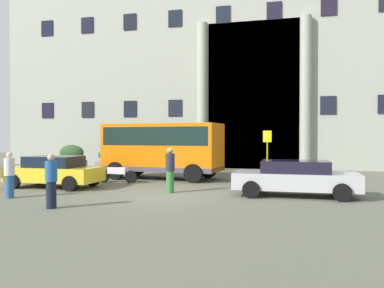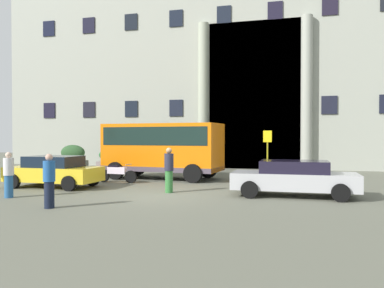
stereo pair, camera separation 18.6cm
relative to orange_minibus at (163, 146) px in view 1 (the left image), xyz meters
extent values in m
cube|color=#5C5D4F|center=(1.87, -5.50, -1.75)|extent=(80.00, 64.00, 0.12)
cube|color=#9A9D8F|center=(1.87, 12.00, 7.93)|extent=(34.48, 9.00, 19.25)
cube|color=black|center=(3.92, 7.56, 3.33)|extent=(6.14, 0.12, 10.04)
cylinder|color=#99A18B|center=(0.48, 7.25, 3.33)|extent=(0.73, 0.73, 10.04)
cylinder|color=#969A8D|center=(7.35, 7.25, 3.33)|extent=(0.73, 0.73, 10.04)
cube|color=black|center=(-11.92, 7.46, 2.54)|extent=(0.98, 0.08, 1.17)
cube|color=black|center=(-8.47, 7.46, 2.54)|extent=(0.98, 0.08, 1.17)
cube|color=black|center=(-5.02, 7.46, 2.54)|extent=(0.98, 0.08, 1.17)
cube|color=black|center=(-1.58, 7.46, 2.54)|extent=(0.98, 0.08, 1.17)
cube|color=black|center=(8.77, 7.46, 2.54)|extent=(0.98, 0.08, 1.17)
cube|color=black|center=(-11.92, 7.46, 8.89)|extent=(0.98, 0.08, 1.17)
cube|color=black|center=(-8.47, 7.46, 8.89)|extent=(0.98, 0.08, 1.17)
cube|color=black|center=(-5.02, 7.46, 8.89)|extent=(0.98, 0.08, 1.17)
cube|color=black|center=(-1.58, 7.46, 8.89)|extent=(0.98, 0.08, 1.17)
cube|color=black|center=(1.87, 7.46, 8.89)|extent=(0.98, 0.08, 1.17)
cube|color=black|center=(5.32, 7.46, 8.89)|extent=(0.98, 0.08, 1.17)
cube|color=black|center=(8.77, 7.46, 8.89)|extent=(0.98, 0.08, 1.17)
cube|color=orange|center=(-0.01, 0.00, -0.04)|extent=(6.21, 2.90, 2.40)
cube|color=black|center=(-0.01, 0.00, 0.52)|extent=(5.86, 2.89, 0.91)
cube|color=black|center=(2.93, -0.29, 0.32)|extent=(0.25, 1.94, 1.14)
cube|color=#4C404C|center=(-0.01, 0.00, -1.12)|extent=(6.22, 2.94, 0.24)
cylinder|color=black|center=(2.20, 0.95, -1.24)|extent=(0.92, 0.37, 0.90)
cylinder|color=black|center=(1.97, -1.36, -1.24)|extent=(0.92, 0.37, 0.90)
cylinder|color=black|center=(-1.99, 1.36, -1.24)|extent=(0.92, 0.37, 0.90)
cylinder|color=black|center=(-2.22, -0.95, -1.24)|extent=(0.92, 0.37, 0.90)
cylinder|color=#9F9615|center=(5.25, 1.53, -0.47)|extent=(0.08, 0.08, 2.46)
cube|color=yellow|center=(5.25, 1.50, 0.51)|extent=(0.44, 0.03, 0.60)
cube|color=slate|center=(-8.29, 4.91, -1.42)|extent=(1.90, 0.92, 0.55)
ellipsoid|color=#284926|center=(-8.29, 4.91, -0.61)|extent=(1.82, 0.83, 1.07)
cube|color=gray|center=(-5.27, 4.81, -1.44)|extent=(2.00, 0.78, 0.52)
ellipsoid|color=#1A5625|center=(-5.27, 4.81, -0.74)|extent=(1.92, 0.70, 0.87)
cube|color=slate|center=(-1.21, 4.87, -1.41)|extent=(1.67, 0.74, 0.58)
ellipsoid|color=#285F32|center=(-1.21, 4.87, -0.75)|extent=(1.60, 0.67, 0.73)
cube|color=#B2B2B5|center=(6.61, -4.47, -1.12)|extent=(4.48, 1.76, 0.60)
cube|color=black|center=(6.61, -4.47, -0.60)|extent=(2.42, 1.54, 0.44)
cylinder|color=black|center=(8.14, -3.61, -1.38)|extent=(0.62, 0.20, 0.62)
cylinder|color=black|center=(8.13, -5.35, -1.38)|extent=(0.62, 0.20, 0.62)
cylinder|color=black|center=(5.10, -3.59, -1.38)|extent=(0.62, 0.20, 0.62)
cylinder|color=black|center=(5.09, -5.33, -1.38)|extent=(0.62, 0.20, 0.62)
cube|color=gold|center=(-3.46, -4.41, -1.12)|extent=(4.04, 1.91, 0.61)
cube|color=black|center=(-3.46, -4.41, -0.58)|extent=(2.20, 1.64, 0.47)
cylinder|color=black|center=(-2.08, -3.56, -1.38)|extent=(0.63, 0.22, 0.62)
cylinder|color=black|center=(-2.14, -5.35, -1.38)|extent=(0.63, 0.22, 0.62)
cylinder|color=black|center=(-4.79, -3.47, -1.38)|extent=(0.63, 0.22, 0.62)
cylinder|color=black|center=(-4.84, -5.26, -1.38)|extent=(0.63, 0.22, 0.62)
cylinder|color=black|center=(-3.80, -1.91, -1.39)|extent=(0.60, 0.27, 0.60)
cylinder|color=black|center=(-5.12, -2.31, -1.39)|extent=(0.61, 0.29, 0.60)
cube|color=maroon|center=(-4.46, -2.11, -1.11)|extent=(0.91, 0.48, 0.32)
cube|color=black|center=(-4.63, -2.16, -0.93)|extent=(0.56, 0.34, 0.12)
cylinder|color=#A5A5A8|center=(-3.90, -1.94, -0.81)|extent=(0.19, 0.54, 0.03)
cylinder|color=black|center=(-0.81, -2.25, -1.39)|extent=(0.61, 0.17, 0.60)
cylinder|color=black|center=(-2.30, -2.09, -1.39)|extent=(0.61, 0.19, 0.60)
cube|color=white|center=(-1.56, -2.17, -1.11)|extent=(0.98, 0.34, 0.32)
cube|color=black|center=(-1.73, -2.15, -0.93)|extent=(0.54, 0.26, 0.12)
cylinder|color=#A5A5A8|center=(-0.93, -2.24, -0.81)|extent=(0.09, 0.55, 0.03)
cylinder|color=#255688|center=(-3.28, -7.39, -1.29)|extent=(0.30, 0.30, 0.80)
cylinder|color=silver|center=(-3.28, -7.39, -0.58)|extent=(0.36, 0.36, 0.62)
sphere|color=beige|center=(-3.28, -7.39, -0.16)|extent=(0.21, 0.21, 0.21)
cylinder|color=black|center=(-0.62, -8.83, -1.29)|extent=(0.30, 0.30, 0.82)
cylinder|color=#1F5191|center=(-0.62, -8.83, -0.56)|extent=(0.36, 0.36, 0.63)
sphere|color=tan|center=(-0.62, -8.83, -0.14)|extent=(0.22, 0.22, 0.22)
cylinder|color=#2F6B31|center=(1.88, -4.72, -1.26)|extent=(0.30, 0.30, 0.86)
cylinder|color=#222334|center=(1.88, -4.72, -0.50)|extent=(0.36, 0.36, 0.67)
sphere|color=#A0754E|center=(1.88, -4.72, -0.05)|extent=(0.23, 0.23, 0.23)
camera|label=1|loc=(6.47, -19.29, 0.49)|focal=36.65mm
camera|label=2|loc=(6.65, -19.25, 0.49)|focal=36.65mm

